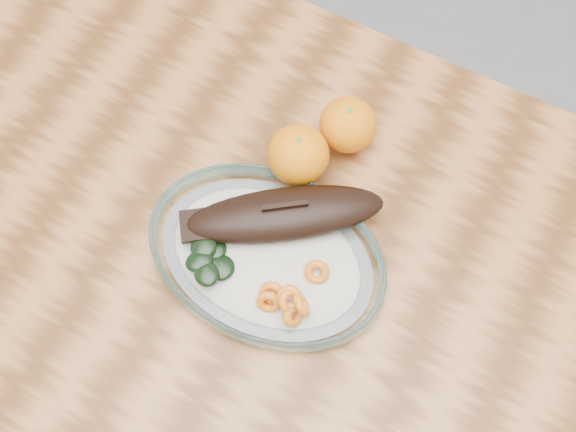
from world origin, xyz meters
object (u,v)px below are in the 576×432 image
at_px(dining_table, 281,284).
at_px(plated_meal, 267,252).
at_px(orange_left, 298,155).
at_px(orange_right, 348,125).

relative_size(dining_table, plated_meal, 2.01).
xyz_separation_m(orange_left, orange_right, (0.04, 0.07, -0.00)).
distance_m(plated_meal, orange_left, 0.14).
height_order(dining_table, plated_meal, plated_meal).
height_order(dining_table, orange_left, orange_left).
relative_size(dining_table, orange_right, 15.10).
bearing_deg(orange_right, orange_left, -117.10).
height_order(dining_table, orange_right, orange_right).
height_order(plated_meal, orange_right, plated_meal).
bearing_deg(orange_right, dining_table, -88.95).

